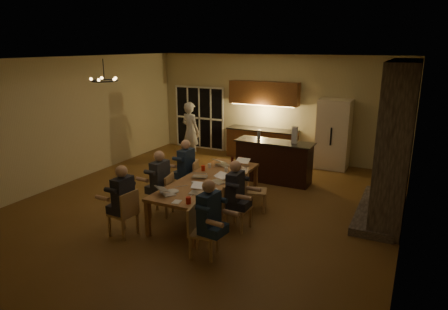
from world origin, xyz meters
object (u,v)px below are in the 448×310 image
(laptop_c, at_px, (200,172))
(dining_table, at_px, (208,196))
(redcup_near, at_px, (188,200))
(person_left_far, at_px, (186,169))
(person_right_mid, at_px, (235,195))
(can_cola, at_px, (232,159))
(chair_left_far, at_px, (188,179))
(standing_person, at_px, (191,132))
(can_silver, at_px, (195,186))
(person_right_near, at_px, (209,219))
(laptop_f, at_px, (241,162))
(laptop_a, at_px, (168,188))
(chair_right_mid, at_px, (238,207))
(chair_left_near, at_px, (123,213))
(plate_near, at_px, (211,190))
(bar_blender, at_px, (295,135))
(chair_right_near, at_px, (204,232))
(chair_left_mid, at_px, (161,195))
(laptop_d, at_px, (218,177))
(mug_front, at_px, (194,184))
(bar_bottle, at_px, (259,134))
(redcup_far, at_px, (240,160))
(laptop_b, at_px, (198,188))
(plate_far, at_px, (244,171))
(person_left_mid, at_px, (160,183))
(chandelier, at_px, (104,81))
(mug_back, at_px, (209,166))
(bar_island, at_px, (274,161))
(plate_left, at_px, (173,191))
(redcup_mid, at_px, (203,168))
(mug_mid, at_px, (226,169))
(can_right, at_px, (233,174))
(laptop_e, at_px, (223,160))
(person_left_near, at_px, (124,201))

(laptop_c, bearing_deg, dining_table, 149.04)
(redcup_near, bearing_deg, person_left_far, 122.58)
(person_right_mid, relative_size, can_cola, 11.50)
(chair_left_far, bearing_deg, standing_person, -167.08)
(can_silver, bearing_deg, person_right_near, -49.77)
(laptop_f, bearing_deg, laptop_a, -105.10)
(chair_right_mid, xyz_separation_m, person_left_far, (-1.80, 1.03, 0.24))
(chair_left_near, height_order, laptop_a, laptop_a)
(chair_right_mid, bearing_deg, plate_near, 108.79)
(bar_blender, bearing_deg, person_left_far, -138.53)
(chair_left_near, xyz_separation_m, chair_right_near, (1.74, -0.02, 0.00))
(chair_left_mid, xyz_separation_m, chair_right_near, (1.65, -1.11, 0.00))
(laptop_d, bearing_deg, mug_front, -103.56)
(redcup_near, bearing_deg, person_right_near, -27.58)
(redcup_near, distance_m, bar_bottle, 3.97)
(chair_left_far, xyz_separation_m, redcup_far, (0.95, 0.89, 0.37))
(laptop_a, height_order, can_silver, laptop_a)
(laptop_b, height_order, can_cola, laptop_b)
(dining_table, bearing_deg, plate_far, 61.20)
(person_left_far, height_order, laptop_d, person_left_far)
(chair_right_near, distance_m, laptop_b, 1.10)
(can_silver, bearing_deg, chair_left_far, 127.50)
(dining_table, height_order, chair_left_mid, chair_left_mid)
(person_left_mid, relative_size, chandelier, 2.46)
(dining_table, distance_m, mug_back, 0.91)
(chair_left_near, distance_m, can_silver, 1.45)
(bar_island, xyz_separation_m, chair_left_far, (-1.42, -1.99, -0.10))
(person_left_mid, relative_size, can_silver, 11.50)
(redcup_far, xyz_separation_m, plate_left, (-0.36, -2.40, -0.05))
(plate_far, bearing_deg, chair_right_mid, -70.87)
(chair_right_near, relative_size, chair_right_mid, 1.00)
(mug_back, distance_m, plate_near, 1.49)
(redcup_mid, distance_m, redcup_far, 1.08)
(standing_person, distance_m, can_silver, 4.60)
(laptop_a, relative_size, can_silver, 2.67)
(laptop_a, xyz_separation_m, mug_front, (0.22, 0.59, -0.06))
(plate_near, bearing_deg, laptop_c, 134.61)
(mug_back, xyz_separation_m, can_silver, (0.42, -1.36, 0.01))
(mug_mid, distance_m, can_right, 0.41)
(chair_left_mid, height_order, redcup_near, chair_left_mid)
(chandelier, height_order, laptop_b, chandelier)
(chair_right_mid, height_order, plate_left, chair_right_mid)
(laptop_f, bearing_deg, plate_far, -57.21)
(can_silver, distance_m, can_right, 1.06)
(person_right_near, distance_m, laptop_e, 2.89)
(laptop_d, bearing_deg, laptop_f, 113.86)
(chandelier, distance_m, redcup_near, 3.26)
(bar_island, bearing_deg, bar_blender, 4.85)
(person_left_near, bearing_deg, can_cola, 167.35)
(chair_left_mid, xyz_separation_m, mug_back, (0.47, 1.27, 0.36))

